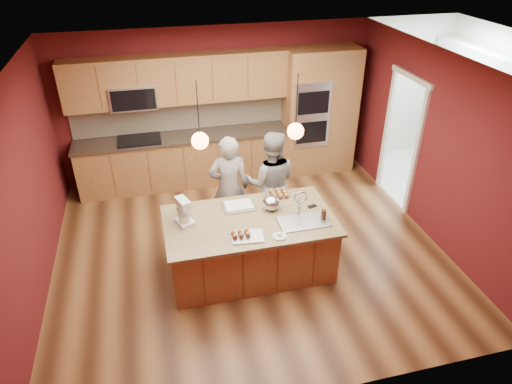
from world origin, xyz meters
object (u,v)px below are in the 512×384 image
object	(u,v)px
person_left	(229,188)
island	(251,244)
mixing_bowl	(271,203)
stand_mixer	(184,213)
person_right	(271,183)

from	to	relation	value
person_left	island	bearing A→B (deg)	102.17
island	mixing_bowl	size ratio (longest dim) A/B	9.07
stand_mixer	mixing_bowl	world-z (taller)	stand_mixer
person_left	mixing_bowl	distance (m)	0.83
island	person_left	xyz separation A→B (m)	(-0.12, 0.88, 0.39)
island	person_left	distance (m)	0.97
person_left	mixing_bowl	world-z (taller)	person_left
island	stand_mixer	distance (m)	1.02
island	stand_mixer	bearing A→B (deg)	171.27
stand_mixer	mixing_bowl	bearing A→B (deg)	-16.97
person_left	stand_mixer	world-z (taller)	person_left
island	person_right	distance (m)	1.09
person_left	stand_mixer	bearing A→B (deg)	50.44
mixing_bowl	person_left	bearing A→B (deg)	122.13
person_left	mixing_bowl	size ratio (longest dim) A/B	6.66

